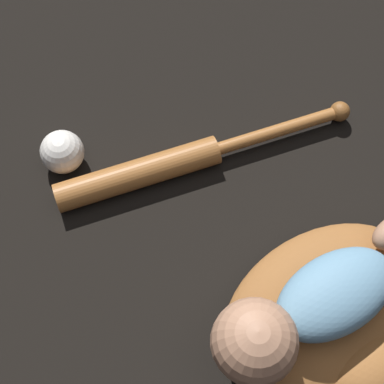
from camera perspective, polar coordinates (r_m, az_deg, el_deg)
The scene contains 5 objects.
ground_plane at distance 1.06m, azimuth 9.54°, elevation -8.42°, with size 6.00×6.00×0.00m, color black.
baseball_glove at distance 1.01m, azimuth 12.44°, elevation -10.87°, with size 0.39×0.34×0.08m.
baby_figure at distance 0.92m, azimuth 10.13°, elevation -10.36°, with size 0.39×0.17×0.12m.
baseball_bat at distance 1.10m, azimuth -2.09°, elevation 2.48°, with size 0.54×0.06×0.05m.
baseball at distance 1.12m, azimuth -11.47°, elevation 3.51°, with size 0.08×0.08×0.08m.
Camera 1 is at (0.27, 0.22, 1.00)m, focal length 60.00 mm.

